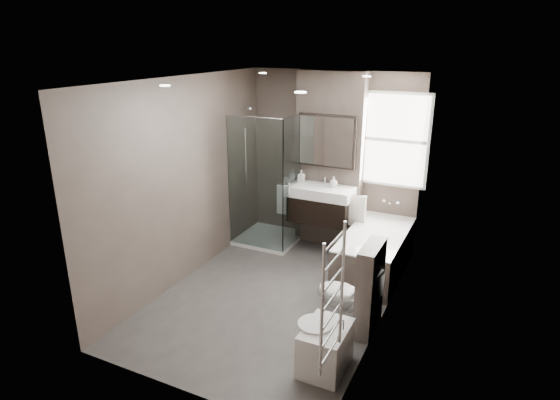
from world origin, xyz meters
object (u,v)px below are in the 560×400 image
Objects in this scene: vanity at (320,204)px; toilet at (347,296)px; bathtub at (375,250)px; bidet at (325,347)px.

vanity is 1.35× the size of toilet.
bidet is (0.09, -2.15, -0.08)m from bathtub.
bidet is at bearing -87.65° from bathtub.
bidet is (0.04, -0.78, -0.12)m from toilet.
vanity is 0.59× the size of bathtub.
bidet is (1.01, -2.48, -0.51)m from vanity.
bathtub is at bearing -19.37° from vanity.
vanity is 2.73m from bidet.
toilet is 0.79m from bidet.
bathtub is 1.37m from toilet.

